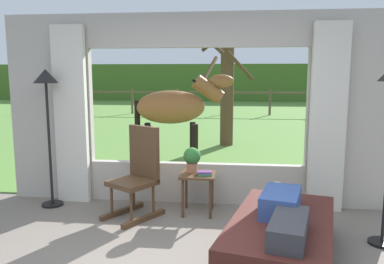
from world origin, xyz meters
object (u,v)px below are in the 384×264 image
at_px(horse, 175,108).
at_px(side_table, 198,181).
at_px(potted_plant, 192,158).
at_px(recliner_sofa, 281,239).
at_px(reclining_person, 283,210).
at_px(book_stack, 204,173).
at_px(pasture_tree, 226,87).
at_px(rocking_chair, 138,173).
at_px(floor_lamp_left, 47,96).

bearing_deg(horse, side_table, 1.89).
relative_size(side_table, potted_plant, 1.63).
height_order(recliner_sofa, reclining_person, reclining_person).
bearing_deg(recliner_sofa, book_stack, 140.00).
xyz_separation_m(side_table, horse, (-0.62, 2.16, 0.73)).
relative_size(book_stack, pasture_tree, 0.06).
xyz_separation_m(reclining_person, horse, (-1.52, 3.38, 0.63)).
xyz_separation_m(rocking_chair, horse, (0.11, 2.30, 0.61)).
relative_size(reclining_person, book_stack, 7.20).
height_order(floor_lamp_left, horse, floor_lamp_left).
bearing_deg(pasture_tree, reclining_person, -83.57).
height_order(potted_plant, floor_lamp_left, floor_lamp_left).
relative_size(rocking_chair, book_stack, 5.66).
height_order(floor_lamp_left, pasture_tree, pasture_tree).
xyz_separation_m(recliner_sofa, horse, (-1.52, 3.33, 0.94)).
distance_m(book_stack, floor_lamp_left, 2.27).
relative_size(reclining_person, horse, 0.78).
relative_size(rocking_chair, pasture_tree, 0.34).
distance_m(reclining_person, side_table, 1.53).
bearing_deg(pasture_tree, side_table, -92.81).
relative_size(rocking_chair, side_table, 2.15).
relative_size(recliner_sofa, side_table, 3.59).
bearing_deg(potted_plant, floor_lamp_left, 179.42).
bearing_deg(book_stack, horse, 107.62).
relative_size(reclining_person, pasture_tree, 0.43).
xyz_separation_m(book_stack, pasture_tree, (0.15, 4.79, 0.90)).
bearing_deg(rocking_chair, book_stack, 39.20).
bearing_deg(floor_lamp_left, rocking_chair, -10.17).
bearing_deg(recliner_sofa, potted_plant, 142.33).
distance_m(potted_plant, floor_lamp_left, 2.05).
xyz_separation_m(recliner_sofa, pasture_tree, (-0.67, 5.91, 1.22)).
xyz_separation_m(recliner_sofa, floor_lamp_left, (-2.89, 1.26, 1.25)).
xyz_separation_m(rocking_chair, potted_plant, (0.65, 0.21, 0.16)).
distance_m(rocking_chair, potted_plant, 0.70).
height_order(horse, pasture_tree, pasture_tree).
relative_size(reclining_person, potted_plant, 4.45).
xyz_separation_m(side_table, book_stack, (0.09, -0.06, 0.12)).
bearing_deg(floor_lamp_left, recliner_sofa, -23.51).
height_order(side_table, floor_lamp_left, floor_lamp_left).
bearing_deg(reclining_person, horse, 128.03).
xyz_separation_m(horse, pasture_tree, (0.85, 2.58, 0.29)).
relative_size(reclining_person, side_table, 2.74).
bearing_deg(potted_plant, book_stack, -35.52).
xyz_separation_m(recliner_sofa, rocking_chair, (-1.64, 1.03, 0.33)).
distance_m(floor_lamp_left, pasture_tree, 5.16).
height_order(recliner_sofa, book_stack, book_stack).
xyz_separation_m(reclining_person, book_stack, (-0.82, 1.17, 0.02)).
height_order(rocking_chair, side_table, rocking_chair).
relative_size(potted_plant, floor_lamp_left, 0.18).
height_order(reclining_person, side_table, reclining_person).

